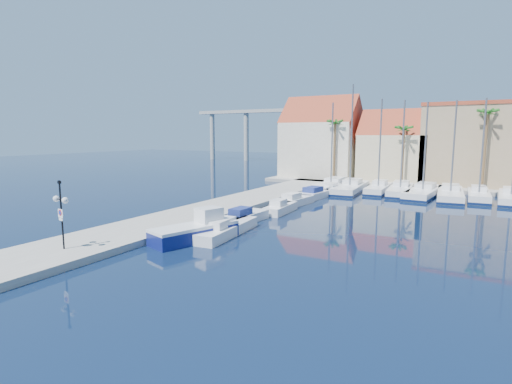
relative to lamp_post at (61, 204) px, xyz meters
The scene contains 26 objects.
ground 9.50m from the lamp_post, 12.96° to the left, with size 260.00×260.00×0.00m, color black.
quay_west 15.81m from the lamp_post, 91.28° to the left, with size 6.00×77.00×0.50m, color gray.
shore_north 53.45m from the lamp_post, 69.54° to the left, with size 54.00×16.00×0.50m, color gray.
lamp_post is the anchor object (origin of this frame).
fishing_boat 9.14m from the lamp_post, 56.20° to the left, with size 4.02×6.89×2.29m.
motorboat_west_0 11.42m from the lamp_post, 59.45° to the left, with size 3.09×7.67×1.40m.
motorboat_west_1 15.00m from the lamp_post, 71.03° to the left, with size 2.00×5.65×1.40m.
motorboat_west_2 20.50m from the lamp_post, 73.99° to the left, with size 1.88×5.17×1.40m.
motorboat_west_3 24.71m from the lamp_post, 78.18° to the left, with size 2.47×6.05×1.40m.
motorboat_west_4 30.65m from the lamp_post, 80.38° to the left, with size 2.94×7.25×1.40m.
motorboat_west_5 35.28m from the lamp_post, 80.91° to the left, with size 2.03×6.25×1.40m.
sailboat_0 38.32m from the lamp_post, 83.08° to the left, with size 3.60×11.52×11.84m.
sailboat_1 38.06m from the lamp_post, 78.77° to the left, with size 3.80×11.54×14.01m.
sailboat_2 39.75m from the lamp_post, 74.06° to the left, with size 2.63×8.76×12.12m.
sailboat_3 40.67m from the lamp_post, 70.39° to the left, with size 3.50×10.24×11.83m.
sailboat_4 41.18m from the lamp_post, 66.39° to the left, with size 3.68×11.13×11.46m.
sailboat_5 42.34m from the lamp_post, 62.59° to the left, with size 3.65×10.86×11.55m.
sailboat_6 44.18m from the lamp_post, 59.44° to the left, with size 2.72×8.80×11.71m.
sailboat_7 45.90m from the lamp_post, 55.97° to the left, with size 2.79×9.52×14.09m.
building_0 49.11m from the lamp_post, 91.57° to the left, with size 12.30×9.00×13.50m.
building_1 50.17m from the lamp_post, 77.73° to the left, with size 10.30×8.00×11.00m.
building_2 54.56m from the lamp_post, 66.58° to the left, with size 14.20×10.20×11.50m.
palm_0 44.44m from the lamp_post, 86.55° to the left, with size 2.60×2.60×10.15m.
palm_1 46.02m from the lamp_post, 73.95° to the left, with size 2.60×2.60×9.15m.
palm_2 49.93m from the lamp_post, 62.75° to the left, with size 2.60×2.60×11.15m.
viaduct 89.59m from the lamp_post, 109.91° to the left, with size 48.00×2.20×14.45m.
Camera 1 is at (14.07, -17.16, 7.72)m, focal length 28.00 mm.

